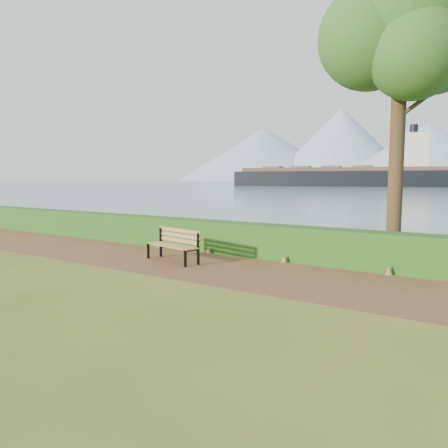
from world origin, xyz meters
The scene contains 6 objects.
ground centered at (0.00, 0.00, 0.00)m, with size 140.00×140.00×0.00m, color #445D1A.
path centered at (0.00, 0.30, 0.01)m, with size 40.00×3.40×0.01m, color brown.
hedge centered at (0.00, 2.60, 0.50)m, with size 32.00×0.85×1.00m, color #184A15.
bench centered at (-1.14, 0.43, 0.55)m, with size 1.96×0.92×0.95m.
tree centered at (4.22, 3.52, 6.36)m, with size 4.18×3.63×8.56m.
cargo_ship centered at (-36.03, 119.17, 2.85)m, with size 63.63×23.48×19.12m.
Camera 1 is at (7.11, -9.16, 2.42)m, focal length 35.00 mm.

